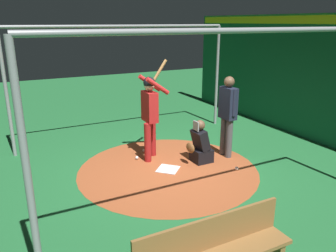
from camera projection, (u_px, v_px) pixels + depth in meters
ground_plane at (168, 170)px, 6.95m from camera, size 26.22×26.22×0.00m
dirt_circle at (168, 169)px, 6.95m from camera, size 3.70×3.70×0.01m
home_plate at (168, 169)px, 6.95m from camera, size 0.59×0.59×0.01m
batter at (150, 110)px, 7.21m from camera, size 0.68×0.49×2.17m
catcher at (200, 146)px, 7.23m from camera, size 0.58×0.40×0.95m
umpire at (228, 112)px, 7.38m from camera, size 0.23×0.49×1.82m
back_wall at (318, 79)px, 8.31m from camera, size 0.22×10.22×3.13m
cage_frame at (168, 72)px, 6.35m from camera, size 5.62×4.65×2.87m
bench at (215, 252)px, 3.77m from camera, size 1.91×0.36×0.85m
baseball_0 at (137, 158)px, 7.45m from camera, size 0.07×0.07×0.07m
baseball_1 at (237, 168)px, 6.90m from camera, size 0.07×0.07×0.07m
baseball_2 at (144, 150)px, 7.86m from camera, size 0.07×0.07×0.07m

